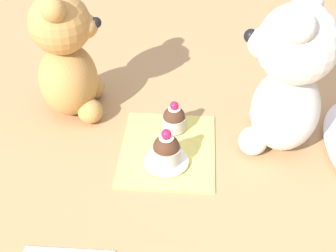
% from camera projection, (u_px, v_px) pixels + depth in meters
% --- Properties ---
extents(ground_plane, '(4.00, 4.00, 0.00)m').
position_uv_depth(ground_plane, '(168.00, 150.00, 0.85)').
color(ground_plane, tan).
extents(knitted_placemat, '(0.21, 0.17, 0.01)m').
position_uv_depth(knitted_placemat, '(168.00, 149.00, 0.84)').
color(knitted_placemat, '#E0D166').
rests_on(knitted_placemat, ground_plane).
extents(teddy_bear_cream, '(0.16, 0.16, 0.28)m').
position_uv_depth(teddy_bear_cream, '(289.00, 78.00, 0.78)').
color(teddy_bear_cream, silver).
rests_on(teddy_bear_cream, ground_plane).
extents(teddy_bear_tan, '(0.14, 0.14, 0.25)m').
position_uv_depth(teddy_bear_tan, '(67.00, 58.00, 0.87)').
color(teddy_bear_tan, '#B78447').
rests_on(teddy_bear_tan, ground_plane).
extents(cupcake_near_cream_bear, '(0.05, 0.05, 0.06)m').
position_uv_depth(cupcake_near_cream_bear, '(174.00, 119.00, 0.87)').
color(cupcake_near_cream_bear, '#B2ADA3').
rests_on(cupcake_near_cream_bear, knitted_placemat).
extents(saucer_plate, '(0.08, 0.08, 0.01)m').
position_uv_depth(saucer_plate, '(164.00, 161.00, 0.81)').
color(saucer_plate, white).
rests_on(saucer_plate, knitted_placemat).
extents(cupcake_near_tan_bear, '(0.05, 0.05, 0.07)m').
position_uv_depth(cupcake_near_tan_bear, '(164.00, 150.00, 0.79)').
color(cupcake_near_tan_bear, '#B2ADA3').
rests_on(cupcake_near_tan_bear, saucer_plate).
extents(teaspoon, '(0.01, 0.13, 0.01)m').
position_uv_depth(teaspoon, '(69.00, 252.00, 0.67)').
color(teaspoon, silver).
rests_on(teaspoon, ground_plane).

